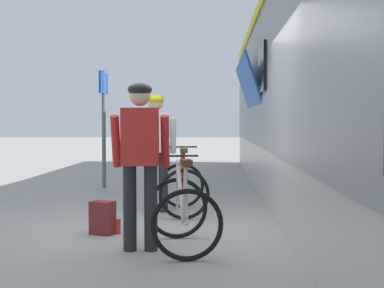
# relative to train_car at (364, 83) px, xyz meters

# --- Properties ---
(ground_plane) EXTENTS (80.00, 80.00, 0.00)m
(ground_plane) POSITION_rel_train_car_xyz_m (-2.77, -1.91, -1.97)
(ground_plane) COLOR #A09E99
(train_car) EXTENTS (3.31, 18.22, 3.88)m
(train_car) POSITION_rel_train_car_xyz_m (0.00, 0.00, 0.00)
(train_car) COLOR gray
(train_car) RESTS_ON ground
(cyclist_near_in_red) EXTENTS (0.62, 0.32, 1.76)m
(cyclist_near_in_red) POSITION_rel_train_car_xyz_m (-3.09, -2.85, -0.91)
(cyclist_near_in_red) COLOR #232328
(cyclist_near_in_red) RESTS_ON ground
(cyclist_far_in_white) EXTENTS (0.63, 0.35, 1.76)m
(cyclist_far_in_white) POSITION_rel_train_car_xyz_m (-3.19, -0.45, -0.91)
(cyclist_far_in_white) COLOR #232328
(cyclist_far_in_white) RESTS_ON ground
(bicycle_near_silver) EXTENTS (0.88, 1.17, 0.99)m
(bicycle_near_silver) POSITION_rel_train_car_xyz_m (-2.66, -2.77, -1.56)
(bicycle_near_silver) COLOR black
(bicycle_near_silver) RESTS_ON ground
(bicycle_far_red) EXTENTS (0.81, 1.13, 0.99)m
(bicycle_far_red) POSITION_rel_train_car_xyz_m (-2.78, -0.57, -1.56)
(bicycle_far_red) COLOR black
(bicycle_far_red) RESTS_ON ground
(backpack_on_platform) EXTENTS (0.32, 0.26, 0.40)m
(backpack_on_platform) POSITION_rel_train_car_xyz_m (-3.66, -2.06, -1.77)
(backpack_on_platform) COLOR maroon
(backpack_on_platform) RESTS_ON ground
(water_bottle_near_the_bikes) EXTENTS (0.07, 0.07, 0.19)m
(water_bottle_near_the_bikes) POSITION_rel_train_car_xyz_m (-2.31, -0.86, -1.87)
(water_bottle_near_the_bikes) COLOR silver
(water_bottle_near_the_bikes) RESTS_ON ground
(water_bottle_by_the_backpack) EXTENTS (0.08, 0.08, 0.18)m
(water_bottle_by_the_backpack) POSITION_rel_train_car_xyz_m (-3.49, -2.03, -1.88)
(water_bottle_by_the_backpack) COLOR red
(water_bottle_by_the_backpack) RESTS_ON ground
(platform_sign_post) EXTENTS (0.08, 0.70, 2.40)m
(platform_sign_post) POSITION_rel_train_car_xyz_m (-4.58, 2.37, -0.34)
(platform_sign_post) COLOR #595B60
(platform_sign_post) RESTS_ON ground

